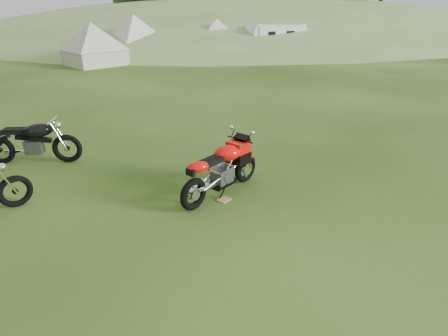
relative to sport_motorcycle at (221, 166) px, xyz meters
name	(u,v)px	position (x,y,z in m)	size (l,w,h in m)	color
ground	(229,216)	(-0.22, -0.79, -0.60)	(120.00, 120.00, 0.00)	#1B3E0D
hillside	(257,30)	(23.78, 39.21, -0.60)	(80.00, 64.00, 8.00)	#6A944B
hedgerow	(257,30)	(23.78, 39.21, -0.60)	(36.00, 1.20, 8.60)	#1A3311
sport_motorcycle	(221,166)	(0.00, 0.00, 0.00)	(1.99, 0.50, 1.20)	red
plywood_board	(224,200)	(-0.06, -0.24, -0.59)	(0.23, 0.19, 0.02)	tan
vintage_moto_b	(32,141)	(-3.19, 3.22, -0.05)	(2.08, 0.48, 1.10)	black
tent_left	(93,43)	(0.26, 17.68, 0.63)	(2.82, 2.82, 2.45)	beige
tent_mid	(135,35)	(3.53, 21.19, 0.72)	(3.03, 3.03, 2.63)	silver
tent_right	(218,35)	(8.92, 19.39, 0.62)	(2.81, 2.81, 2.44)	white
caravan	(276,39)	(12.48, 17.42, 0.39)	(4.21, 1.88, 1.97)	white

